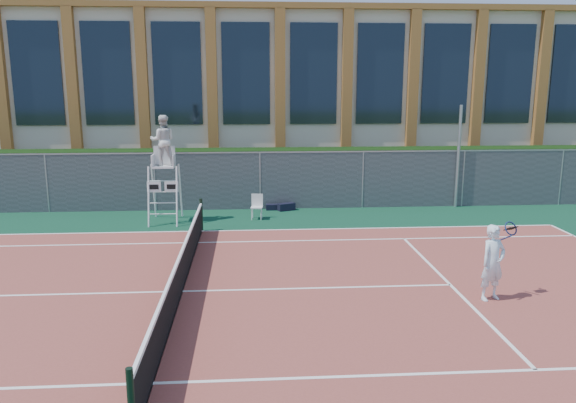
{
  "coord_description": "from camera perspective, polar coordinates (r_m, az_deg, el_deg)",
  "views": [
    {
      "loc": [
        1.63,
        -12.5,
        4.77
      ],
      "look_at": [
        2.68,
        3.0,
        1.51
      ],
      "focal_mm": 35.0,
      "sensor_mm": 36.0,
      "label": 1
    }
  ],
  "objects": [
    {
      "name": "building",
      "position": [
        30.5,
        -7.07,
        10.59
      ],
      "size": [
        45.0,
        10.6,
        8.22
      ],
      "color": "beige",
      "rests_on": "ground"
    },
    {
      "name": "plastic_chair",
      "position": [
        20.18,
        -3.17,
        -0.29
      ],
      "size": [
        0.45,
        0.45,
        0.88
      ],
      "color": "silver",
      "rests_on": "apron"
    },
    {
      "name": "tennis_player",
      "position": [
        13.3,
        20.11,
        -5.84
      ],
      "size": [
        1.01,
        0.74,
        1.73
      ],
      "color": "white",
      "rests_on": "tennis_court"
    },
    {
      "name": "ground",
      "position": [
        13.48,
        -10.72,
        -9.08
      ],
      "size": [
        120.0,
        120.0,
        0.0
      ],
      "primitive_type": "plane",
      "color": "#233814"
    },
    {
      "name": "umpire_chair",
      "position": [
        19.88,
        -12.59,
        5.78
      ],
      "size": [
        1.06,
        1.62,
        3.78
      ],
      "color": "white",
      "rests_on": "ground"
    },
    {
      "name": "tennis_court",
      "position": [
        13.47,
        -10.72,
        -9.0
      ],
      "size": [
        23.77,
        10.97,
        0.02
      ],
      "primitive_type": "cube",
      "color": "brown",
      "rests_on": "apron"
    },
    {
      "name": "fence",
      "position": [
        21.67,
        -8.15,
        1.99
      ],
      "size": [
        40.0,
        0.06,
        2.2
      ],
      "primitive_type": null,
      "color": "#595E60",
      "rests_on": "ground"
    },
    {
      "name": "steel_pole",
      "position": [
        22.85,
        16.9,
        4.37
      ],
      "size": [
        0.12,
        0.12,
        3.99
      ],
      "primitive_type": "cylinder",
      "color": "#9EA0A5",
      "rests_on": "ground"
    },
    {
      "name": "sports_bag_near",
      "position": [
        21.52,
        -0.17,
        -0.54
      ],
      "size": [
        0.7,
        0.49,
        0.28
      ],
      "primitive_type": "cube",
      "rotation": [
        0.0,
        0.0,
        0.4
      ],
      "color": "black",
      "rests_on": "apron"
    },
    {
      "name": "tennis_net",
      "position": [
        13.3,
        -10.81,
        -6.92
      ],
      "size": [
        0.1,
        11.3,
        1.1
      ],
      "color": "black",
      "rests_on": "ground"
    },
    {
      "name": "sports_bag_far",
      "position": [
        21.62,
        -1.5,
        -0.56
      ],
      "size": [
        0.56,
        0.26,
        0.22
      ],
      "primitive_type": "cube",
      "rotation": [
        0.0,
        0.0,
        0.03
      ],
      "color": "black",
      "rests_on": "apron"
    },
    {
      "name": "apron",
      "position": [
        14.41,
        -10.26,
        -7.65
      ],
      "size": [
        36.0,
        20.0,
        0.01
      ],
      "primitive_type": "cube",
      "color": "#0D3B26",
      "rests_on": "ground"
    },
    {
      "name": "hedge",
      "position": [
        22.85,
        -7.93,
        2.5
      ],
      "size": [
        40.0,
        1.4,
        2.2
      ],
      "primitive_type": "cube",
      "color": "black",
      "rests_on": "ground"
    }
  ]
}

